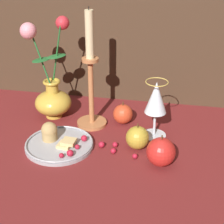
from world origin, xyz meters
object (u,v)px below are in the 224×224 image
object	(u,v)px
candlestick	(91,82)
apple_near_glass	(137,138)
apple_at_table_edge	(123,114)
plate_with_pastries	(58,142)
apple_beside_vase	(161,152)
wine_glass	(156,100)
vase	(52,92)

from	to	relation	value
candlestick	apple_near_glass	distance (m)	0.23
candlestick	apple_at_table_edge	bearing A→B (deg)	16.51
plate_with_pastries	candlestick	xyz separation A→B (m)	(0.07, 0.15, 0.14)
candlestick	apple_beside_vase	distance (m)	0.32
candlestick	apple_near_glass	bearing A→B (deg)	-34.39
wine_glass	apple_near_glass	xyz separation A→B (m)	(-0.04, -0.08, -0.09)
wine_glass	apple_beside_vase	distance (m)	0.18
wine_glass	apple_at_table_edge	world-z (taller)	wine_glass
vase	apple_near_glass	distance (m)	0.35
apple_near_glass	apple_at_table_edge	bearing A→B (deg)	115.17
vase	plate_with_pastries	bearing A→B (deg)	-67.09
vase	apple_beside_vase	xyz separation A→B (m)	(0.38, -0.21, -0.05)
apple_beside_vase	apple_at_table_edge	bearing A→B (deg)	123.37
candlestick	wine_glass	bearing A→B (deg)	-8.68
candlestick	apple_beside_vase	world-z (taller)	candlestick
plate_with_pastries	apple_beside_vase	distance (m)	0.31
vase	plate_with_pastries	distance (m)	0.21
apple_near_glass	wine_glass	bearing A→B (deg)	62.69
apple_at_table_edge	apple_near_glass	bearing A→B (deg)	-64.83
vase	apple_at_table_edge	size ratio (longest dim) A/B	4.42
vase	wine_glass	distance (m)	0.36
wine_glass	apple_at_table_edge	distance (m)	0.15
plate_with_pastries	apple_beside_vase	xyz separation A→B (m)	(0.31, -0.04, 0.03)
plate_with_pastries	apple_at_table_edge	distance (m)	0.24
apple_beside_vase	apple_near_glass	world-z (taller)	apple_beside_vase
apple_near_glass	apple_beside_vase	bearing A→B (deg)	-43.97
vase	plate_with_pastries	xyz separation A→B (m)	(0.08, -0.18, -0.08)
plate_with_pastries	apple_beside_vase	world-z (taller)	apple_beside_vase
apple_beside_vase	apple_at_table_edge	distance (m)	0.26
candlestick	apple_beside_vase	size ratio (longest dim) A/B	4.14
wine_glass	apple_at_table_edge	size ratio (longest dim) A/B	2.36
vase	apple_near_glass	xyz separation A→B (m)	(0.31, -0.14, -0.06)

